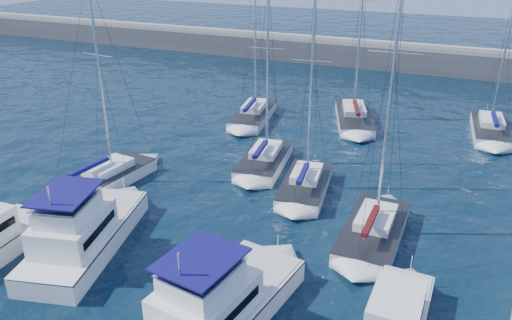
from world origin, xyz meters
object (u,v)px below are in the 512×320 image
at_px(sailboat_back_a, 253,114).
at_px(sailboat_back_b, 354,117).
at_px(sailboat_mid_c, 305,185).
at_px(sailboat_back_c, 491,129).
at_px(sailboat_mid_b, 265,160).
at_px(motor_yacht_port_inner, 82,234).
at_px(sailboat_mid_a, 105,178).
at_px(sailboat_mid_d, 373,231).
at_px(motor_yacht_stbd_inner, 216,307).

distance_m(sailboat_back_a, sailboat_back_b, 9.80).
distance_m(sailboat_mid_c, sailboat_back_a, 15.94).
distance_m(sailboat_mid_c, sailboat_back_c, 21.15).
bearing_deg(sailboat_back_c, sailboat_mid_b, -142.42).
distance_m(motor_yacht_port_inner, sailboat_mid_a, 8.53).
bearing_deg(sailboat_mid_d, sailboat_back_a, 132.50).
relative_size(sailboat_mid_b, sailboat_back_c, 1.00).
bearing_deg(sailboat_mid_b, sailboat_mid_c, -41.39).
bearing_deg(sailboat_back_b, sailboat_back_c, -10.29).
bearing_deg(sailboat_mid_b, sailboat_back_a, 110.56).
height_order(sailboat_mid_b, sailboat_mid_c, sailboat_mid_c).
distance_m(sailboat_back_a, sailboat_back_c, 21.98).
height_order(motor_yacht_port_inner, sailboat_mid_d, sailboat_mid_d).
relative_size(motor_yacht_stbd_inner, sailboat_mid_b, 0.68).
bearing_deg(motor_yacht_port_inner, sailboat_back_c, 40.31).
relative_size(motor_yacht_stbd_inner, sailboat_mid_a, 0.66).
xyz_separation_m(motor_yacht_stbd_inner, sailboat_back_a, (-10.23, 27.02, -0.60)).
height_order(motor_yacht_port_inner, sailboat_mid_b, sailboat_mid_b).
bearing_deg(sailboat_mid_a, sailboat_back_c, 47.47).
bearing_deg(sailboat_back_a, sailboat_mid_d, -57.50).
bearing_deg(sailboat_mid_d, sailboat_back_b, 106.95).
relative_size(sailboat_mid_a, sailboat_mid_b, 1.02).
bearing_deg(sailboat_back_c, motor_yacht_port_inner, -130.13).
height_order(sailboat_mid_d, sailboat_back_b, sailboat_back_b).
xyz_separation_m(sailboat_mid_a, sailboat_mid_c, (13.55, 4.77, 0.01)).
xyz_separation_m(motor_yacht_port_inner, motor_yacht_stbd_inner, (9.70, -2.30, -0.00)).
xyz_separation_m(sailboat_mid_d, sailboat_back_b, (-5.99, 20.03, -0.02)).
xyz_separation_m(motor_yacht_port_inner, sailboat_back_b, (8.73, 27.94, -0.58)).
xyz_separation_m(sailboat_mid_c, sailboat_back_b, (-0.39, 15.90, 0.01)).
bearing_deg(motor_yacht_stbd_inner, sailboat_back_b, 99.93).
distance_m(motor_yacht_stbd_inner, sailboat_back_a, 28.90).
bearing_deg(sailboat_mid_c, motor_yacht_port_inner, -135.20).
distance_m(motor_yacht_port_inner, sailboat_mid_b, 15.65).
distance_m(sailboat_mid_b, sailboat_back_a, 11.21).
xyz_separation_m(motor_yacht_port_inner, sailboat_back_a, (-0.52, 24.72, -0.60)).
bearing_deg(motor_yacht_stbd_inner, sailboat_back_c, 78.74).
xyz_separation_m(sailboat_mid_a, sailboat_mid_b, (9.25, 7.61, 0.00)).
relative_size(sailboat_mid_c, sailboat_back_a, 0.93).
distance_m(sailboat_mid_c, sailboat_back_b, 15.91).
bearing_deg(sailboat_back_c, sailboat_back_a, -172.08).
bearing_deg(sailboat_mid_d, motor_yacht_port_inner, -151.46).
relative_size(sailboat_mid_c, sailboat_back_b, 0.80).
height_order(motor_yacht_stbd_inner, sailboat_mid_c, sailboat_mid_c).
height_order(sailboat_mid_b, sailboat_back_b, sailboat_back_b).
relative_size(sailboat_mid_b, sailboat_mid_c, 0.99).
xyz_separation_m(motor_yacht_stbd_inner, sailboat_mid_c, (-0.58, 14.34, -0.59)).
height_order(sailboat_mid_a, sailboat_back_c, sailboat_mid_a).
bearing_deg(sailboat_mid_a, sailboat_back_a, 83.46).
xyz_separation_m(sailboat_mid_c, sailboat_mid_d, (5.60, -4.13, 0.02)).
bearing_deg(sailboat_mid_a, sailboat_mid_d, 7.98).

